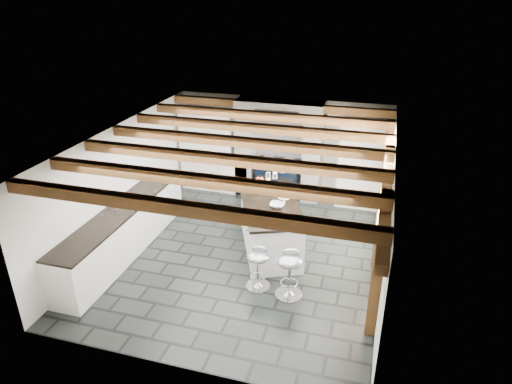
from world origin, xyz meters
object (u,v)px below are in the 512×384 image
(kitchen_island, at_px, (270,226))
(bar_stool_near, at_px, (290,268))
(range_cooker, at_px, (278,177))
(bar_stool_far, at_px, (258,263))

(kitchen_island, relative_size, bar_stool_near, 2.58)
(range_cooker, bearing_deg, bar_stool_near, -73.88)
(range_cooker, height_order, bar_stool_far, range_cooker)
(kitchen_island, relative_size, bar_stool_far, 2.88)
(kitchen_island, height_order, bar_stool_near, kitchen_island)
(bar_stool_far, bearing_deg, bar_stool_near, -13.66)
(kitchen_island, xyz_separation_m, bar_stool_near, (0.65, -1.31, 0.03))
(bar_stool_near, height_order, bar_stool_far, bar_stool_near)
(range_cooker, xyz_separation_m, bar_stool_near, (1.08, -3.74, 0.06))
(kitchen_island, xyz_separation_m, bar_stool_far, (0.10, -1.22, -0.02))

